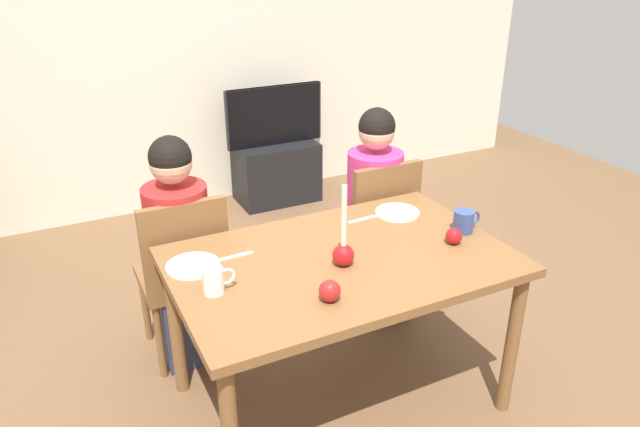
{
  "coord_description": "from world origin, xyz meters",
  "views": [
    {
      "loc": [
        -1.05,
        -1.9,
        1.95
      ],
      "look_at": [
        0.0,
        0.2,
        0.87
      ],
      "focal_mm": 33.27,
      "sensor_mm": 36.0,
      "label": 1
    }
  ],
  "objects_px": {
    "person_right_child": "(373,214)",
    "apple_by_left_plate": "(454,236)",
    "apple_near_candle": "(330,291)",
    "tv_stand": "(276,172)",
    "chair_left": "(184,270)",
    "mug_left": "(214,280)",
    "candle_centerpiece": "(343,249)",
    "dining_table": "(341,275)",
    "chair_right": "(376,226)",
    "tv": "(274,115)",
    "plate_left": "(193,266)",
    "person_left_child": "(181,256)",
    "plate_right": "(397,212)",
    "mug_right": "(464,221)"
  },
  "relations": [
    {
      "from": "dining_table",
      "to": "plate_right",
      "type": "bearing_deg",
      "value": 30.41
    },
    {
      "from": "tv_stand",
      "to": "mug_left",
      "type": "relative_size",
      "value": 5.05
    },
    {
      "from": "plate_left",
      "to": "mug_right",
      "type": "xyz_separation_m",
      "value": [
        1.19,
        -0.23,
        0.05
      ]
    },
    {
      "from": "person_left_child",
      "to": "plate_right",
      "type": "bearing_deg",
      "value": -20.98
    },
    {
      "from": "tv_stand",
      "to": "apple_near_candle",
      "type": "distance_m",
      "value": 2.76
    },
    {
      "from": "dining_table",
      "to": "apple_near_candle",
      "type": "bearing_deg",
      "value": -125.95
    },
    {
      "from": "chair_right",
      "to": "person_right_child",
      "type": "bearing_deg",
      "value": 90.0
    },
    {
      "from": "plate_left",
      "to": "mug_right",
      "type": "distance_m",
      "value": 1.21
    },
    {
      "from": "tv_stand",
      "to": "apple_near_candle",
      "type": "relative_size",
      "value": 7.76
    },
    {
      "from": "dining_table",
      "to": "tv",
      "type": "height_order",
      "value": "tv"
    },
    {
      "from": "candle_centerpiece",
      "to": "plate_left",
      "type": "relative_size",
      "value": 1.61
    },
    {
      "from": "tv",
      "to": "plate_right",
      "type": "relative_size",
      "value": 3.72
    },
    {
      "from": "dining_table",
      "to": "mug_left",
      "type": "height_order",
      "value": "mug_left"
    },
    {
      "from": "plate_left",
      "to": "plate_right",
      "type": "relative_size",
      "value": 1.02
    },
    {
      "from": "tv_stand",
      "to": "mug_left",
      "type": "bearing_deg",
      "value": -117.38
    },
    {
      "from": "plate_left",
      "to": "apple_by_left_plate",
      "type": "relative_size",
      "value": 2.97
    },
    {
      "from": "tv",
      "to": "mug_right",
      "type": "relative_size",
      "value": 5.71
    },
    {
      "from": "plate_left",
      "to": "apple_by_left_plate",
      "type": "distance_m",
      "value": 1.12
    },
    {
      "from": "person_right_child",
      "to": "apple_by_left_plate",
      "type": "distance_m",
      "value": 0.78
    },
    {
      "from": "dining_table",
      "to": "chair_right",
      "type": "relative_size",
      "value": 1.56
    },
    {
      "from": "person_left_child",
      "to": "candle_centerpiece",
      "type": "distance_m",
      "value": 0.9
    },
    {
      "from": "chair_right",
      "to": "candle_centerpiece",
      "type": "height_order",
      "value": "candle_centerpiece"
    },
    {
      "from": "person_right_child",
      "to": "tv",
      "type": "relative_size",
      "value": 1.48
    },
    {
      "from": "person_left_child",
      "to": "mug_right",
      "type": "bearing_deg",
      "value": -30.48
    },
    {
      "from": "chair_right",
      "to": "mug_right",
      "type": "distance_m",
      "value": 0.7
    },
    {
      "from": "apple_near_candle",
      "to": "tv_stand",
      "type": "bearing_deg",
      "value": 71.79
    },
    {
      "from": "dining_table",
      "to": "chair_right",
      "type": "bearing_deg",
      "value": 47.83
    },
    {
      "from": "dining_table",
      "to": "apple_by_left_plate",
      "type": "bearing_deg",
      "value": -12.14
    },
    {
      "from": "tv_stand",
      "to": "mug_right",
      "type": "xyz_separation_m",
      "value": [
        -0.04,
        -2.33,
        0.56
      ]
    },
    {
      "from": "chair_right",
      "to": "person_right_child",
      "type": "relative_size",
      "value": 0.77
    },
    {
      "from": "apple_by_left_plate",
      "to": "tv",
      "type": "bearing_deg",
      "value": 86.32
    },
    {
      "from": "dining_table",
      "to": "candle_centerpiece",
      "type": "distance_m",
      "value": 0.17
    },
    {
      "from": "tv",
      "to": "plate_left",
      "type": "relative_size",
      "value": 3.63
    },
    {
      "from": "chair_right",
      "to": "person_right_child",
      "type": "xyz_separation_m",
      "value": [
        -0.0,
        0.03,
        0.06
      ]
    },
    {
      "from": "chair_left",
      "to": "mug_left",
      "type": "bearing_deg",
      "value": -92.11
    },
    {
      "from": "dining_table",
      "to": "mug_right",
      "type": "relative_size",
      "value": 10.11
    },
    {
      "from": "apple_by_left_plate",
      "to": "mug_left",
      "type": "bearing_deg",
      "value": 175.39
    },
    {
      "from": "plate_right",
      "to": "tv",
      "type": "bearing_deg",
      "value": 84.37
    },
    {
      "from": "chair_left",
      "to": "apple_by_left_plate",
      "type": "xyz_separation_m",
      "value": [
        1.02,
        -0.71,
        0.27
      ]
    },
    {
      "from": "tv_stand",
      "to": "apple_by_left_plate",
      "type": "bearing_deg",
      "value": -93.68
    },
    {
      "from": "chair_left",
      "to": "apple_by_left_plate",
      "type": "relative_size",
      "value": 12.31
    },
    {
      "from": "candle_centerpiece",
      "to": "plate_right",
      "type": "xyz_separation_m",
      "value": [
        0.47,
        0.32,
        -0.06
      ]
    },
    {
      "from": "mug_right",
      "to": "apple_near_candle",
      "type": "relative_size",
      "value": 1.68
    },
    {
      "from": "dining_table",
      "to": "apple_near_candle",
      "type": "relative_size",
      "value": 16.97
    },
    {
      "from": "chair_right",
      "to": "plate_left",
      "type": "distance_m",
      "value": 1.22
    },
    {
      "from": "chair_left",
      "to": "chair_right",
      "type": "distance_m",
      "value": 1.08
    },
    {
      "from": "person_left_child",
      "to": "apple_by_left_plate",
      "type": "distance_m",
      "value": 1.29
    },
    {
      "from": "apple_by_left_plate",
      "to": "plate_left",
      "type": "bearing_deg",
      "value": 164.02
    },
    {
      "from": "chair_left",
      "to": "candle_centerpiece",
      "type": "height_order",
      "value": "candle_centerpiece"
    },
    {
      "from": "apple_near_candle",
      "to": "chair_left",
      "type": "bearing_deg",
      "value": 111.04
    }
  ]
}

